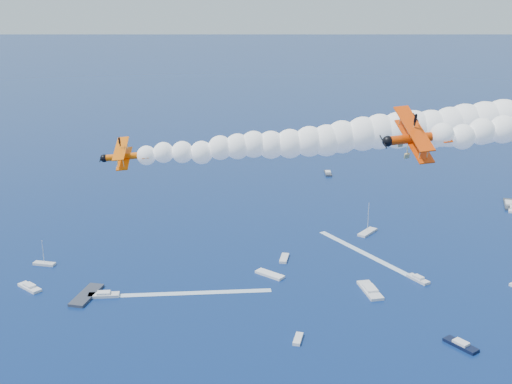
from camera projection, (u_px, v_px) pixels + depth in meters
The scene contains 4 objects.
biplane_lead at pixel (417, 138), 76.57m from camera, with size 8.02×9.00×5.42m, color #DE3C04, non-canonical shape.
biplane_trail at pixel (126, 156), 94.43m from camera, with size 7.09×7.95×4.79m, color #EE5F05, non-canonical shape.
smoke_trail_trail at pixel (326, 139), 95.54m from camera, with size 44.60×41.77×10.84m, color white, non-canonical shape.
spectator_boats at pixel (484, 289), 165.73m from camera, with size 204.48×152.29×0.70m.
Camera 1 is at (48.41, -47.72, 74.12)m, focal length 46.04 mm.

